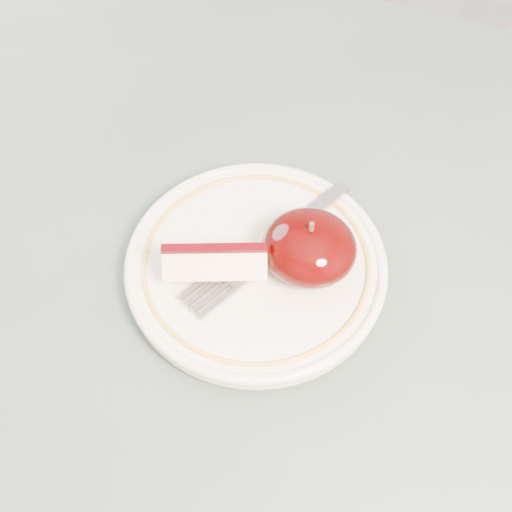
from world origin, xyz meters
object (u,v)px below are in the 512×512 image
(table, at_px, (131,339))
(plate, at_px, (256,266))
(fork, at_px, (267,247))
(apple_half, at_px, (309,248))

(table, relative_size, plate, 4.18)
(plate, distance_m, fork, 0.02)
(plate, relative_size, fork, 1.26)
(plate, relative_size, apple_half, 2.84)
(plate, distance_m, apple_half, 0.05)
(apple_half, xyz_separation_m, fork, (-0.04, 0.00, -0.02))
(table, relative_size, apple_half, 11.86)
(table, bearing_deg, apple_half, 25.91)
(apple_half, height_order, fork, apple_half)
(apple_half, distance_m, fork, 0.04)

